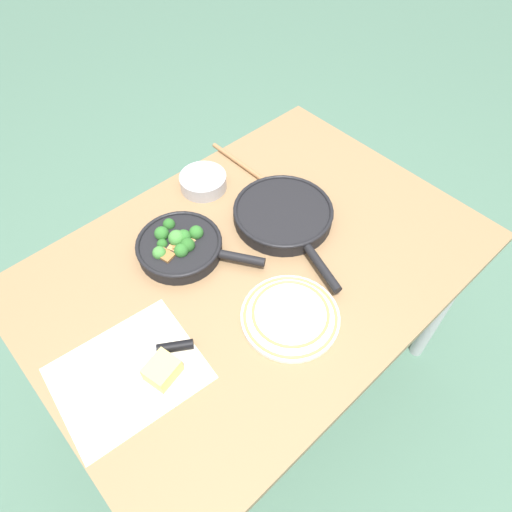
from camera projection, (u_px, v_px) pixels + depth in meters
ground_plane at (256, 373)px, 1.81m from camera, size 14.00×14.00×0.00m
dining_table_red at (256, 278)px, 1.30m from camera, size 1.22×0.86×0.73m
skillet_broccoli at (180, 246)px, 1.23m from camera, size 0.26×0.32×0.07m
skillet_eggs at (284, 215)px, 1.31m from camera, size 0.29×0.43×0.05m
wooden_spoon at (265, 181)px, 1.42m from camera, size 0.04×0.41×0.02m
parchment_sheet at (128, 373)px, 1.03m from camera, size 0.34×0.29×0.00m
grater_knife at (149, 351)px, 1.06m from camera, size 0.26×0.18×0.02m
cheese_block at (162, 370)px, 1.02m from camera, size 0.08×0.08×0.05m
dinner_plate_stack at (290, 315)px, 1.12m from camera, size 0.24×0.24×0.03m
prep_bowl_steel at (203, 182)px, 1.40m from camera, size 0.14×0.14×0.04m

